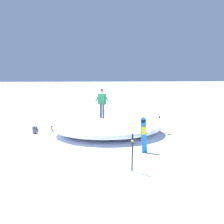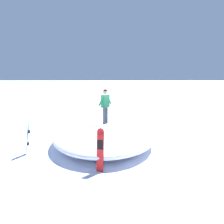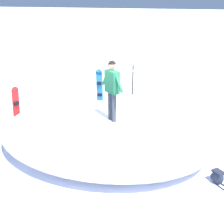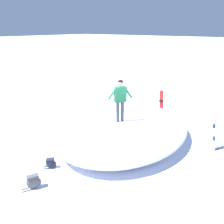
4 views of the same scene
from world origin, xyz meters
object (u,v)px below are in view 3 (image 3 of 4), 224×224
Objects in this scene: backpack_near at (217,177)px; trail_marker_pole at (133,79)px; snowboard_secondary_upright at (16,108)px; snowboarder_standing at (112,85)px; snowboard_primary_upright at (100,87)px.

backpack_near is 7.41m from trail_marker_pole.
snowboard_secondary_upright reaches higher than trail_marker_pole.
snowboarder_standing is 3.67× the size of backpack_near.
snowboard_primary_upright is 1.14× the size of trail_marker_pole.
snowboard_secondary_upright is at bearing -28.70° from snowboard_primary_upright.
trail_marker_pole is (-5.27, 2.68, -0.06)m from snowboard_secondary_upright.
snowboard_primary_upright reaches higher than backpack_near.
snowboard_secondary_upright is 1.11× the size of trail_marker_pole.
snowboard_secondary_upright is at bearing -92.25° from snowboarder_standing.
snowboarder_standing is 1.12× the size of snowboard_secondary_upright.
snowboard_primary_upright is at bearing 151.30° from snowboard_secondary_upright.
snowboarder_standing is at bearing 28.34° from snowboard_primary_upright.
snowboarder_standing reaches higher than snowboard_primary_upright.
snowboarder_standing reaches higher than snowboard_secondary_upright.
trail_marker_pole is (-2.01, 0.89, -0.08)m from snowboard_primary_upright.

